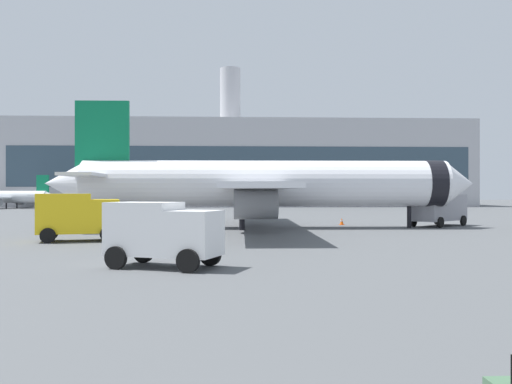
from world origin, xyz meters
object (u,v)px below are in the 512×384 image
Objects in this scene: service_truck at (77,215)px; cargo_van at (163,231)px; airplane_taxiing at (7,197)px; fuel_truck at (438,206)px; safety_cone_mid at (342,221)px; safety_cone_near at (134,230)px; airplane_at_gate at (263,184)px.

cargo_van is at bearing -60.81° from service_truck.
airplane_taxiing is 87.30m from cargo_van.
fuel_truck reaches higher than service_truck.
fuel_truck is 8.50m from safety_cone_mid.
safety_cone_near is at bearing -162.28° from fuel_truck.
cargo_van reaches higher than safety_cone_near.
airplane_taxiing is 4.12× the size of cargo_van.
safety_cone_mid is at bearing 165.07° from fuel_truck.
safety_cone_near is at bearing -149.07° from safety_cone_mid.
fuel_truck is (15.49, 1.83, -1.88)m from airplane_at_gate.
safety_cone_near is at bearing -61.27° from airplane_taxiing.
airplane_at_gate is at bearing -151.64° from safety_cone_mid.
fuel_truck is (58.73, -53.44, -0.31)m from airplane_taxiing.
service_truck is 8.18× the size of safety_cone_mid.
fuel_truck is 1.26× the size of cargo_van.
fuel_truck reaches higher than safety_cone_mid.
cargo_van is 7.77× the size of safety_cone_near.
fuel_truck is at bearing -14.93° from safety_cone_mid.
airplane_taxiing is 72.08m from safety_cone_mid.
fuel_truck is 9.59× the size of safety_cone_mid.
fuel_truck is at bearing 17.72° from safety_cone_near.
airplane_at_gate is at bearing 77.10° from cargo_van.
safety_cone_mid is (16.96, 10.16, 0.01)m from safety_cone_near.
airplane_taxiing is at bearing 134.64° from safety_cone_mid.
airplane_taxiing is at bearing 115.07° from service_truck.
service_truck is 0.85× the size of fuel_truck.
fuel_truck is at bearing 50.42° from cargo_van.
airplane_at_gate is 70.19m from airplane_taxiing.
fuel_truck is at bearing -42.30° from airplane_taxiing.
safety_cone_mid is (7.39, 3.99, -3.34)m from airplane_at_gate.
airplane_at_gate reaches higher than cargo_van.
fuel_truck is 32.72m from cargo_van.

